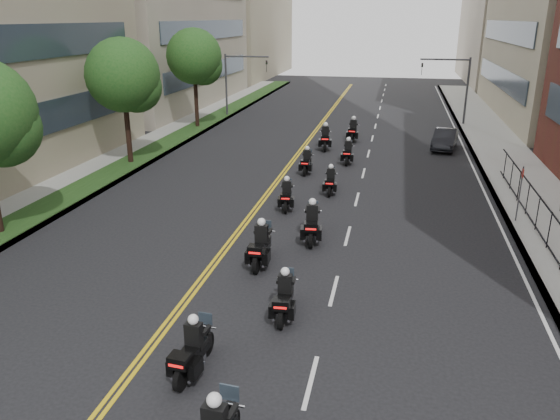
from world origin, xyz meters
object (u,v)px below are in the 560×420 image
(motorcycle_5, at_px, (312,225))
(motorcycle_7, at_px, (330,182))
(motorcycle_4, at_px, (261,247))
(motorcycle_6, at_px, (287,196))
(motorcycle_8, at_px, (307,163))
(parked_sedan, at_px, (445,139))
(motorcycle_10, at_px, (325,139))
(motorcycle_2, at_px, (193,351))
(motorcycle_9, at_px, (348,153))
(motorcycle_11, at_px, (353,131))
(motorcycle_3, at_px, (284,298))

(motorcycle_5, relative_size, motorcycle_7, 1.16)
(motorcycle_4, distance_m, motorcycle_6, 6.37)
(motorcycle_4, xyz_separation_m, motorcycle_8, (-0.40, 12.85, -0.08))
(parked_sedan, bearing_deg, motorcycle_7, -109.29)
(motorcycle_10, xyz_separation_m, parked_sedan, (8.15, 1.90, -0.05))
(motorcycle_6, xyz_separation_m, motorcycle_10, (0.16, 12.81, 0.11))
(motorcycle_6, relative_size, motorcycle_10, 0.85)
(motorcycle_6, relative_size, motorcycle_8, 1.00)
(motorcycle_2, bearing_deg, parked_sedan, 78.63)
(motorcycle_5, bearing_deg, parked_sedan, 64.33)
(motorcycle_8, height_order, motorcycle_9, motorcycle_9)
(motorcycle_4, distance_m, motorcycle_11, 22.32)
(motorcycle_3, xyz_separation_m, parked_sedan, (6.40, 24.56, 0.05))
(motorcycle_4, height_order, motorcycle_10, motorcycle_10)
(motorcycle_9, bearing_deg, motorcycle_8, -128.57)
(motorcycle_9, relative_size, parked_sedan, 0.54)
(motorcycle_3, relative_size, motorcycle_11, 0.87)
(motorcycle_2, bearing_deg, motorcycle_6, 95.70)
(motorcycle_10, bearing_deg, motorcycle_5, -90.99)
(motorcycle_6, relative_size, motorcycle_11, 0.87)
(motorcycle_3, height_order, motorcycle_9, motorcycle_9)
(parked_sedan, bearing_deg, motorcycle_3, -94.86)
(motorcycle_3, distance_m, motorcycle_9, 19.14)
(motorcycle_2, distance_m, motorcycle_11, 29.08)
(motorcycle_3, bearing_deg, motorcycle_9, 86.10)
(motorcycle_3, distance_m, motorcycle_5, 6.17)
(motorcycle_5, relative_size, parked_sedan, 0.58)
(motorcycle_11, height_order, parked_sedan, motorcycle_11)
(motorcycle_6, height_order, motorcycle_7, motorcycle_6)
(parked_sedan, bearing_deg, motorcycle_6, -109.74)
(motorcycle_6, xyz_separation_m, motorcycle_7, (1.75, 2.88, -0.02))
(motorcycle_2, relative_size, motorcycle_3, 1.02)
(parked_sedan, bearing_deg, motorcycle_2, -96.56)
(motorcycle_2, distance_m, motorcycle_8, 19.61)
(motorcycle_3, relative_size, parked_sedan, 0.52)
(motorcycle_11, bearing_deg, motorcycle_5, -89.82)
(motorcycle_7, xyz_separation_m, parked_sedan, (6.56, 11.82, 0.08))
(motorcycle_5, bearing_deg, motorcycle_9, 82.67)
(motorcycle_3, relative_size, motorcycle_9, 0.97)
(motorcycle_10, bearing_deg, motorcycle_4, -96.23)
(motorcycle_4, height_order, motorcycle_11, motorcycle_11)
(motorcycle_3, height_order, motorcycle_6, motorcycle_3)
(motorcycle_4, relative_size, motorcycle_7, 1.16)
(motorcycle_3, height_order, parked_sedan, motorcycle_3)
(motorcycle_9, relative_size, motorcycle_10, 0.88)
(motorcycle_10, distance_m, parked_sedan, 8.37)
(motorcycle_9, bearing_deg, motorcycle_2, -95.66)
(motorcycle_7, distance_m, parked_sedan, 13.52)
(motorcycle_8, distance_m, motorcycle_10, 6.32)
(motorcycle_2, distance_m, motorcycle_9, 22.48)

